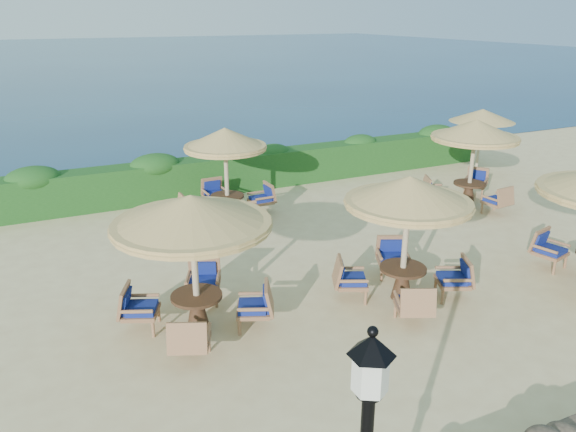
{
  "coord_description": "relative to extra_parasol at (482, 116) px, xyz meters",
  "views": [
    {
      "loc": [
        -6.98,
        -9.9,
        5.65
      ],
      "look_at": [
        -1.9,
        0.88,
        1.3
      ],
      "focal_mm": 35.0,
      "sensor_mm": 36.0,
      "label": 1
    }
  ],
  "objects": [
    {
      "name": "ground",
      "position": [
        -7.8,
        -5.2,
        -2.17
      ],
      "size": [
        120.0,
        120.0,
        0.0
      ],
      "primitive_type": "plane",
      "color": "beige",
      "rests_on": "ground"
    },
    {
      "name": "sea",
      "position": [
        -7.8,
        64.8,
        -2.17
      ],
      "size": [
        160.0,
        160.0,
        0.0
      ],
      "primitive_type": "plane",
      "color": "#0B284A",
      "rests_on": "ground"
    },
    {
      "name": "cafe_set_1",
      "position": [
        -8.17,
        -6.65,
        -0.41
      ],
      "size": [
        2.84,
        2.84,
        2.65
      ],
      "color": "tan",
      "rests_on": "ground"
    },
    {
      "name": "cafe_set_3",
      "position": [
        -9.83,
        -0.53,
        -0.49
      ],
      "size": [
        2.82,
        2.82,
        2.65
      ],
      "color": "tan",
      "rests_on": "ground"
    },
    {
      "name": "extra_parasol",
      "position": [
        0.0,
        0.0,
        0.0
      ],
      "size": [
        2.3,
        2.3,
        2.41
      ],
      "color": "tan",
      "rests_on": "ground"
    },
    {
      "name": "cafe_set_0",
      "position": [
        -12.36,
        -5.99,
        -0.32
      ],
      "size": [
        2.89,
        2.89,
        2.65
      ],
      "color": "tan",
      "rests_on": "ground"
    },
    {
      "name": "hedge",
      "position": [
        -7.8,
        2.0,
        -1.57
      ],
      "size": [
        18.0,
        0.9,
        1.2
      ],
      "primitive_type": "cube",
      "color": "#154115",
      "rests_on": "ground"
    },
    {
      "name": "cafe_set_4",
      "position": [
        -2.68,
        -2.53,
        -0.31
      ],
      "size": [
        2.76,
        2.73,
        2.65
      ],
      "color": "tan",
      "rests_on": "ground"
    }
  ]
}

